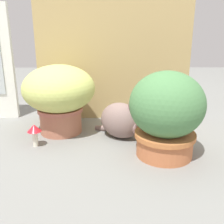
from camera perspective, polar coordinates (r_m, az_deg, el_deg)
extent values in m
plane|color=slate|center=(1.59, -2.90, -6.45)|extent=(6.00, 6.00, 0.00)
cube|color=tan|center=(1.91, 0.31, 11.71)|extent=(1.08, 0.03, 0.90)
cylinder|color=#AC684F|center=(1.74, -10.93, -1.65)|extent=(0.26, 0.26, 0.17)
cylinder|color=#AB6052|center=(1.72, -11.07, 0.57)|extent=(0.28, 0.28, 0.02)
ellipsoid|color=#BEC967|center=(1.68, -11.34, 4.98)|extent=(0.45, 0.45, 0.29)
cylinder|color=#BC6940|center=(1.44, 11.18, -6.69)|extent=(0.29, 0.29, 0.13)
cylinder|color=#BB6C39|center=(1.42, 11.30, -4.77)|extent=(0.32, 0.32, 0.02)
ellipsoid|color=#4B7F49|center=(1.37, 11.72, 1.61)|extent=(0.38, 0.38, 0.34)
ellipsoid|color=#806862|center=(1.61, 1.86, -1.84)|extent=(0.31, 0.28, 0.22)
ellipsoid|color=#B79595|center=(1.58, 4.99, -2.80)|extent=(0.11, 0.12, 0.11)
sphere|color=#806862|center=(1.53, 5.56, 1.54)|extent=(0.15, 0.15, 0.11)
cone|color=#806862|center=(1.54, 6.09, 4.00)|extent=(0.05, 0.05, 0.04)
cone|color=#806862|center=(1.49, 5.15, 3.52)|extent=(0.05, 0.05, 0.04)
cylinder|color=#806862|center=(1.73, -0.94, -3.52)|extent=(0.18, 0.12, 0.07)
cylinder|color=silver|center=(1.58, -16.18, -5.54)|extent=(0.03, 0.03, 0.09)
cone|color=red|center=(1.56, -16.39, -3.31)|extent=(0.08, 0.08, 0.04)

